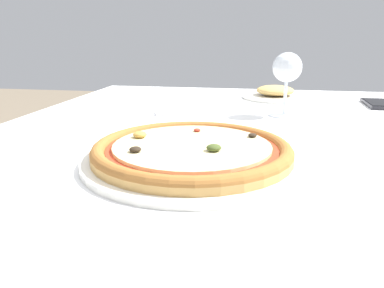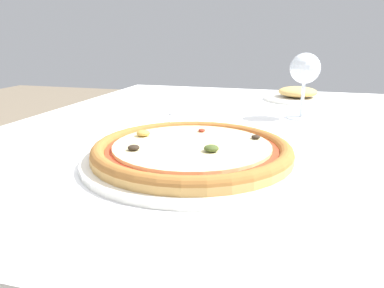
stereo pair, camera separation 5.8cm
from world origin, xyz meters
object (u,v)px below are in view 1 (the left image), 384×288
object	(u,v)px
wine_glass_far_left	(287,71)
side_plate	(275,94)
pizza_plate	(192,152)
dining_table	(298,160)
fork	(159,117)
cell_phone	(379,104)

from	to	relation	value
wine_glass_far_left	side_plate	size ratio (longest dim) A/B	0.77
pizza_plate	side_plate	world-z (taller)	same
dining_table	wine_glass_far_left	size ratio (longest dim) A/B	8.62
pizza_plate	fork	size ratio (longest dim) A/B	2.01
side_plate	cell_phone	bearing A→B (deg)	-14.78
dining_table	wine_glass_far_left	distance (m)	0.22
fork	side_plate	size ratio (longest dim) A/B	0.86
fork	wine_glass_far_left	distance (m)	0.33
pizza_plate	dining_table	bearing A→B (deg)	53.62
wine_glass_far_left	side_plate	distance (m)	0.28
dining_table	fork	xyz separation A→B (m)	(-0.33, 0.05, 0.07)
fork	pizza_plate	bearing A→B (deg)	-66.06
pizza_plate	cell_phone	bearing A→B (deg)	52.73
pizza_plate	cell_phone	size ratio (longest dim) A/B	2.33
fork	cell_phone	size ratio (longest dim) A/B	1.16
dining_table	side_plate	bearing A→B (deg)	96.14
pizza_plate	cell_phone	xyz separation A→B (m)	(0.43, 0.57, -0.01)
cell_phone	wine_glass_far_left	bearing A→B (deg)	-145.54
wine_glass_far_left	side_plate	xyz separation A→B (m)	(-0.01, 0.26, -0.09)
dining_table	pizza_plate	world-z (taller)	pizza_plate
fork	side_plate	distance (m)	0.44
cell_phone	side_plate	size ratio (longest dim) A/B	0.74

